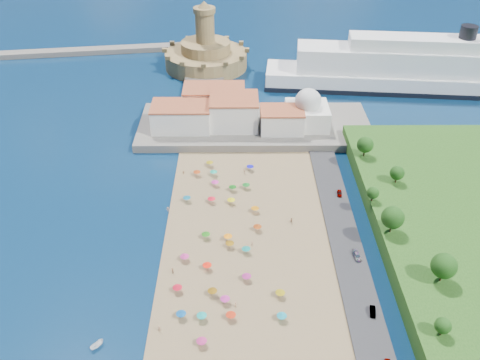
{
  "coord_description": "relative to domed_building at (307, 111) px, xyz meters",
  "views": [
    {
      "loc": [
        3.19,
        -113.15,
        99.7
      ],
      "look_at": [
        4.0,
        25.0,
        8.0
      ],
      "focal_mm": 40.0,
      "sensor_mm": 36.0,
      "label": 1
    }
  ],
  "objects": [
    {
      "name": "beachgoers",
      "position": [
        -31.92,
        -74.11,
        -7.85
      ],
      "size": [
        38.9,
        92.86,
        1.89
      ],
      "color": "tan",
      "rests_on": "beach"
    },
    {
      "name": "breakwater",
      "position": [
        -140.0,
        82.0,
        -7.67
      ],
      "size": [
        199.03,
        34.77,
        2.6
      ],
      "primitive_type": "cube",
      "rotation": [
        0.0,
        0.0,
        0.14
      ],
      "color": "#59544C",
      "rests_on": "ground"
    },
    {
      "name": "waterfront_buildings",
      "position": [
        -33.05,
        2.64,
        -1.1
      ],
      "size": [
        57.0,
        29.0,
        11.0
      ],
      "color": "silver",
      "rests_on": "terrace"
    },
    {
      "name": "ground",
      "position": [
        -30.0,
        -71.0,
        -8.97
      ],
      "size": [
        700.0,
        700.0,
        0.0
      ],
      "primitive_type": "plane",
      "color": "#071938",
      "rests_on": "ground"
    },
    {
      "name": "hillside_trees",
      "position": [
        18.33,
        -79.99,
        1.38
      ],
      "size": [
        14.85,
        107.45,
        8.15
      ],
      "color": "#382314",
      "rests_on": "hillside"
    },
    {
      "name": "domed_building",
      "position": [
        0.0,
        0.0,
        0.0
      ],
      "size": [
        16.0,
        16.0,
        15.0
      ],
      "color": "silver",
      "rests_on": "terrace"
    },
    {
      "name": "beach_parasols",
      "position": [
        -30.62,
        -84.5,
        -6.83
      ],
      "size": [
        29.62,
        112.99,
        2.2
      ],
      "color": "gray",
      "rests_on": "beach"
    },
    {
      "name": "fortress",
      "position": [
        -42.0,
        67.0,
        -2.29
      ],
      "size": [
        40.0,
        40.0,
        32.4
      ],
      "color": "#9E874F",
      "rests_on": "ground"
    },
    {
      "name": "cruise_ship",
      "position": [
        53.76,
        40.38,
        -0.22
      ],
      "size": [
        136.69,
        33.74,
        29.56
      ],
      "color": "black",
      "rests_on": "ground"
    },
    {
      "name": "parked_cars",
      "position": [
        6.0,
        -80.72,
        -7.65
      ],
      "size": [
        2.33,
        69.76,
        1.3
      ],
      "color": "gray",
      "rests_on": "promenade"
    },
    {
      "name": "terrace",
      "position": [
        -20.0,
        2.0,
        -7.47
      ],
      "size": [
        90.0,
        36.0,
        3.0
      ],
      "primitive_type": "cube",
      "color": "#59544C",
      "rests_on": "ground"
    },
    {
      "name": "jetty",
      "position": [
        -42.0,
        37.0,
        -7.77
      ],
      "size": [
        18.0,
        70.0,
        2.4
      ],
      "primitive_type": "cube",
      "color": "#59544C",
      "rests_on": "ground"
    }
  ]
}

